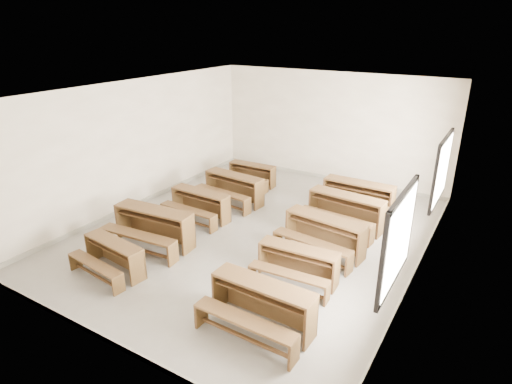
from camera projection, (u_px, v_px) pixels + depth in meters
The scene contains 11 objects.
room at pixel (260, 142), 8.92m from camera, with size 8.50×8.50×3.20m.
desk_set_0 at pixel (113, 254), 8.11m from camera, with size 1.48×0.88×0.63m.
desk_set_1 at pixel (153, 224), 9.09m from camera, with size 1.86×1.07×0.81m.
desk_set_2 at pixel (200, 203), 10.34m from camera, with size 1.56×0.85×0.69m.
desk_set_3 at pixel (233, 186), 11.28m from camera, with size 1.75×1.02×0.75m.
desk_set_4 at pixel (252, 173), 12.51m from camera, with size 1.42×0.78×0.63m.
desk_set_5 at pixel (261, 302), 6.60m from camera, with size 1.71×0.92×0.76m.
desk_set_6 at pixel (297, 262), 7.82m from camera, with size 1.53×0.85×0.67m.
desk_set_7 at pixel (324, 232), 8.80m from camera, with size 1.80×1.08×0.77m.
desk_set_8 at pixel (345, 209), 9.86m from camera, with size 1.83×1.07×0.79m.
desk_set_9 at pixel (358, 195), 10.67m from camera, with size 1.75×0.92×0.79m.
Camera 1 is at (4.52, -7.46, 4.47)m, focal length 30.00 mm.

